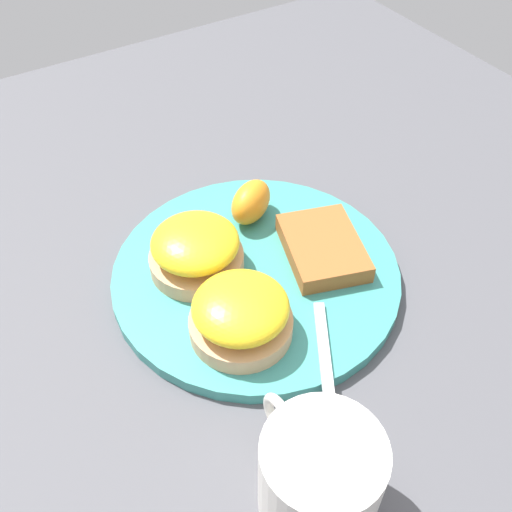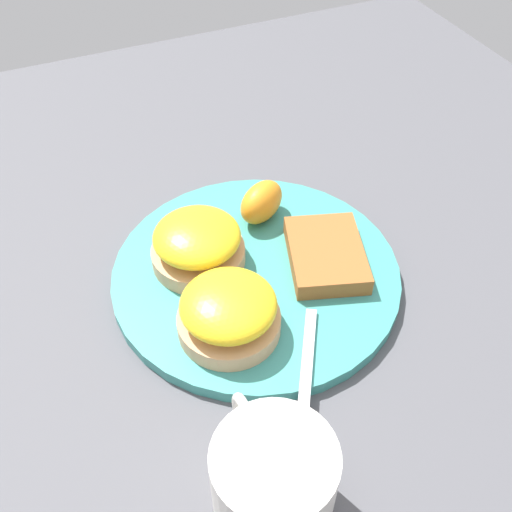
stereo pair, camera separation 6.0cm
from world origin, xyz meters
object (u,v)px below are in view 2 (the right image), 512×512
at_px(orange_wedge, 261,202).
at_px(cup, 273,482).
at_px(hashbrown_patty, 326,254).
at_px(fork, 312,303).
at_px(sandwich_benedict_right, 229,312).
at_px(sandwich_benedict_left, 198,244).

relative_size(orange_wedge, cup, 0.51).
xyz_separation_m(hashbrown_patty, cup, (-0.20, 0.15, 0.02)).
bearing_deg(fork, orange_wedge, -2.61).
relative_size(hashbrown_patty, cup, 0.85).
distance_m(sandwich_benedict_right, cup, 0.16).
distance_m(fork, cup, 0.19).
relative_size(sandwich_benedict_right, fork, 0.45).
relative_size(sandwich_benedict_left, sandwich_benedict_right, 1.00).
relative_size(sandwich_benedict_right, hashbrown_patty, 0.95).
relative_size(sandwich_benedict_left, orange_wedge, 1.60).
xyz_separation_m(sandwich_benedict_left, sandwich_benedict_right, (-0.09, 0.00, 0.00)).
xyz_separation_m(sandwich_benedict_left, cup, (-0.25, 0.03, 0.00)).
xyz_separation_m(sandwich_benedict_right, hashbrown_patty, (0.04, -0.12, -0.01)).
height_order(fork, cup, cup).
bearing_deg(cup, sandwich_benedict_right, -10.38).
distance_m(sandwich_benedict_left, orange_wedge, 0.09).
bearing_deg(sandwich_benedict_left, orange_wedge, -67.13).
bearing_deg(orange_wedge, sandwich_benedict_left, 112.87).
distance_m(hashbrown_patty, cup, 0.25).
bearing_deg(sandwich_benedict_left, sandwich_benedict_right, 177.79).
relative_size(sandwich_benedict_right, orange_wedge, 1.60).
distance_m(sandwich_benedict_left, cup, 0.26).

